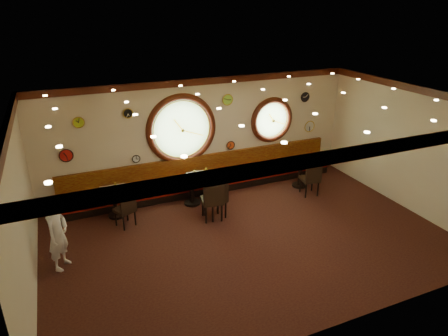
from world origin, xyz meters
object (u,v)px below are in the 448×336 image
table_a (115,200)px  condiment_b_bottle (194,173)px  condiment_a_salt (111,188)px  condiment_d_pepper (300,162)px  condiment_d_salt (297,162)px  condiment_c_pepper (208,173)px  waiter (58,234)px  chair_a (126,205)px  condiment_c_salt (204,173)px  chair_d (312,175)px  condiment_b_salt (187,175)px  chair_b (213,196)px  condiment_b_pepper (193,177)px  table_c (207,184)px  chair_c (217,195)px  condiment_d_bottle (302,158)px  condiment_c_bottle (206,170)px  condiment_a_bottle (115,186)px  table_b (192,188)px  condiment_a_pepper (116,188)px  table_d (300,172)px

table_a → condiment_b_bottle: bearing=-0.8°
condiment_a_salt → condiment_d_pepper: condiment_a_salt is taller
condiment_d_salt → condiment_c_pepper: (-2.64, 0.27, -0.01)m
condiment_b_bottle → waiter: bearing=-154.4°
chair_a → condiment_c_salt: 2.33m
chair_d → condiment_b_salt: bearing=172.4°
condiment_b_salt → table_a: bearing=179.4°
chair_b → condiment_b_pepper: (-0.17, 0.99, 0.13)m
table_c → chair_c: bearing=-97.1°
condiment_a_salt → condiment_c_pepper: (2.56, -0.03, -0.01)m
chair_c → condiment_d_bottle: size_ratio=4.25×
condiment_d_salt → condiment_c_bottle: (-2.64, 0.40, 0.02)m
condiment_d_salt → condiment_d_bottle: bearing=18.3°
chair_c → chair_d: bearing=-7.4°
table_a → condiment_c_bottle: size_ratio=4.34×
condiment_c_salt → condiment_d_pepper: size_ratio=1.19×
condiment_b_bottle → chair_a: bearing=-162.6°
condiment_c_salt → condiment_a_bottle: (-2.35, 0.01, 0.04)m
table_a → table_b: size_ratio=0.88×
chair_a → condiment_a_pepper: (-0.13, 0.61, 0.20)m
chair_b → condiment_d_pepper: size_ratio=7.82×
condiment_c_salt → condiment_c_bottle: 0.15m
chair_b → table_a: bearing=160.3°
chair_c → condiment_b_pepper: size_ratio=7.07×
condiment_d_salt → condiment_d_bottle: size_ratio=0.51×
table_a → chair_d: chair_d is taller
chair_d → condiment_b_bottle: (-3.10, 0.93, 0.21)m
chair_b → condiment_b_salt: 1.19m
chair_b → condiment_b_bottle: bearing=102.2°
condiment_b_pepper → condiment_d_pepper: (3.23, -0.15, -0.03)m
chair_b → condiment_c_pepper: size_ratio=7.21×
condiment_d_pepper → waiter: waiter is taller
table_b → chair_b: chair_b is taller
table_b → condiment_b_pepper: bearing=-76.9°
table_d → condiment_d_salt: 0.34m
condiment_c_salt → condiment_d_pepper: same height
condiment_a_pepper → condiment_d_bottle: size_ratio=0.60×
condiment_a_salt → condiment_c_salt: 2.46m
table_d → condiment_b_pepper: size_ratio=8.03×
table_d → condiment_a_pepper: bearing=176.8°
condiment_b_pepper → condiment_d_bottle: (3.38, -0.02, 0.01)m
condiment_d_salt → condiment_c_bottle: 2.67m
table_a → condiment_b_pepper: (2.01, -0.18, 0.36)m
table_c → condiment_b_pepper: condiment_b_pepper is taller
chair_a → condiment_d_pepper: chair_a is taller
table_a → chair_d: size_ratio=1.06×
table_b → waiter: (-3.36, -1.57, 0.29)m
condiment_d_bottle → table_d: bearing=-135.2°
table_a → table_b: table_b is taller
table_d → condiment_a_salt: (-5.33, 0.33, 0.32)m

